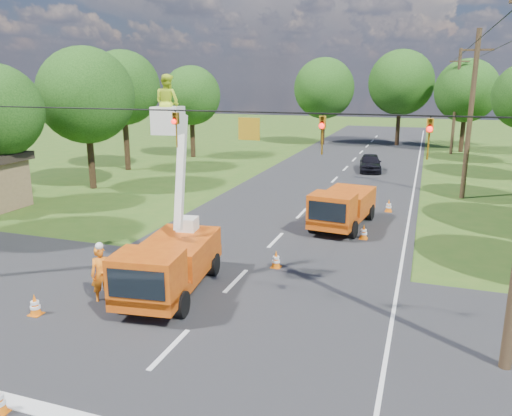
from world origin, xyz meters
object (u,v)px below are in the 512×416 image
at_px(tree_left_d, 86,96).
at_px(tree_left_e, 123,88).
at_px(traffic_cone_3, 364,232).
at_px(traffic_cone_4, 35,305).
at_px(second_truck, 342,207).
at_px(distant_car, 370,163).
at_px(traffic_cone_7, 389,206).
at_px(tree_far_b, 401,83).
at_px(ground_worker, 101,274).
at_px(tree_far_c, 467,91).
at_px(tree_far_a, 324,88).
at_px(traffic_cone_8, 135,255).
at_px(pole_right_mid, 470,115).
at_px(traffic_cone_2, 276,259).
at_px(tree_left_f, 191,96).
at_px(pole_right_far, 456,101).
at_px(bucket_truck, 169,250).

bearing_deg(tree_left_d, tree_left_e, 104.42).
relative_size(traffic_cone_3, traffic_cone_4, 1.00).
height_order(second_truck, distant_car, second_truck).
relative_size(traffic_cone_7, tree_far_b, 0.07).
bearing_deg(ground_worker, traffic_cone_3, 10.32).
distance_m(tree_left_d, tree_far_c, 36.46).
bearing_deg(ground_worker, tree_far_a, 50.03).
relative_size(traffic_cone_8, pole_right_mid, 0.07).
bearing_deg(ground_worker, second_truck, 19.39).
bearing_deg(pole_right_mid, traffic_cone_7, -128.83).
height_order(traffic_cone_2, traffic_cone_7, same).
bearing_deg(tree_left_f, traffic_cone_4, -72.62).
relative_size(ground_worker, traffic_cone_7, 2.67).
relative_size(ground_worker, traffic_cone_2, 2.67).
bearing_deg(pole_right_far, traffic_cone_2, -102.06).
height_order(tree_left_d, tree_far_a, tree_far_a).
bearing_deg(traffic_cone_2, traffic_cone_8, -166.27).
xyz_separation_m(ground_worker, tree_left_d, (-11.40, 14.91, 5.18)).
xyz_separation_m(bucket_truck, tree_left_d, (-13.24, 13.64, 4.54)).
bearing_deg(pole_right_far, distant_car, -117.42).
bearing_deg(tree_left_f, traffic_cone_7, -37.99).
bearing_deg(pole_right_mid, traffic_cone_2, -116.33).
distance_m(traffic_cone_2, traffic_cone_7, 10.74).
height_order(traffic_cone_4, tree_far_a, tree_far_a).
bearing_deg(traffic_cone_4, tree_far_a, 90.08).
bearing_deg(tree_far_b, tree_far_a, -165.96).
xyz_separation_m(tree_left_d, tree_left_f, (0.20, 15.00, -0.44)).
bearing_deg(tree_far_a, tree_far_c, -3.95).
bearing_deg(tree_left_f, pole_right_far, 23.23).
xyz_separation_m(distant_car, tree_left_e, (-18.83, -5.53, 5.79)).
xyz_separation_m(traffic_cone_4, tree_left_f, (-9.86, 31.50, 5.33)).
distance_m(ground_worker, traffic_cone_7, 16.92).
bearing_deg(distant_car, pole_right_mid, -57.10).
relative_size(traffic_cone_4, tree_left_d, 0.08).
height_order(distant_car, tree_left_e, tree_left_e).
bearing_deg(traffic_cone_8, bucket_truck, -37.77).
distance_m(traffic_cone_3, tree_left_f, 28.11).
relative_size(bucket_truck, traffic_cone_3, 10.29).
bearing_deg(tree_far_c, traffic_cone_8, -109.94).
relative_size(distant_car, tree_far_b, 0.40).
height_order(ground_worker, tree_left_f, tree_left_f).
bearing_deg(tree_left_d, traffic_cone_8, -47.62).
height_order(traffic_cone_4, traffic_cone_8, same).
xyz_separation_m(distant_car, pole_right_far, (6.47, 12.47, 4.41)).
xyz_separation_m(distant_car, pole_right_mid, (6.47, -7.53, 4.41)).
bearing_deg(traffic_cone_3, tree_far_a, 104.67).
distance_m(second_truck, traffic_cone_3, 2.17).
distance_m(tree_far_b, tree_far_c, 7.20).
bearing_deg(pole_right_mid, tree_left_d, -167.99).
distance_m(traffic_cone_2, traffic_cone_8, 5.62).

